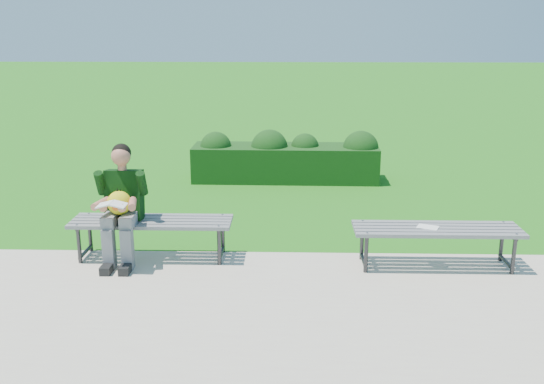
% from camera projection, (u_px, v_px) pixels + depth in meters
% --- Properties ---
extents(ground, '(80.00, 80.00, 0.00)m').
position_uv_depth(ground, '(263.00, 254.00, 7.09)').
color(ground, '#2E721C').
rests_on(ground, ground).
extents(walkway, '(30.00, 3.50, 0.02)m').
position_uv_depth(walkway, '(255.00, 324.00, 5.40)').
color(walkway, beige).
rests_on(walkway, ground).
extents(hedge, '(3.17, 0.83, 0.88)m').
position_uv_depth(hedge, '(287.00, 158.00, 10.40)').
color(hedge, '#1C3D15').
rests_on(hedge, ground).
extents(bench_left, '(1.80, 0.50, 0.46)m').
position_uv_depth(bench_left, '(152.00, 224.00, 6.82)').
color(bench_left, gray).
rests_on(bench_left, walkway).
extents(bench_right, '(1.80, 0.50, 0.46)m').
position_uv_depth(bench_right, '(437.00, 232.00, 6.56)').
color(bench_right, gray).
rests_on(bench_right, walkway).
extents(seated_boy, '(0.56, 0.76, 1.31)m').
position_uv_depth(seated_boy, '(121.00, 201.00, 6.66)').
color(seated_boy, slate).
rests_on(seated_boy, walkway).
extents(paper_sheet, '(0.27, 0.24, 0.01)m').
position_uv_depth(paper_sheet, '(428.00, 227.00, 6.55)').
color(paper_sheet, white).
rests_on(paper_sheet, bench_right).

